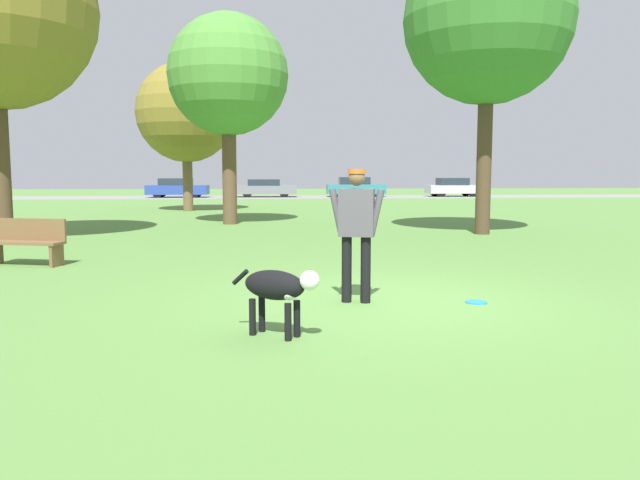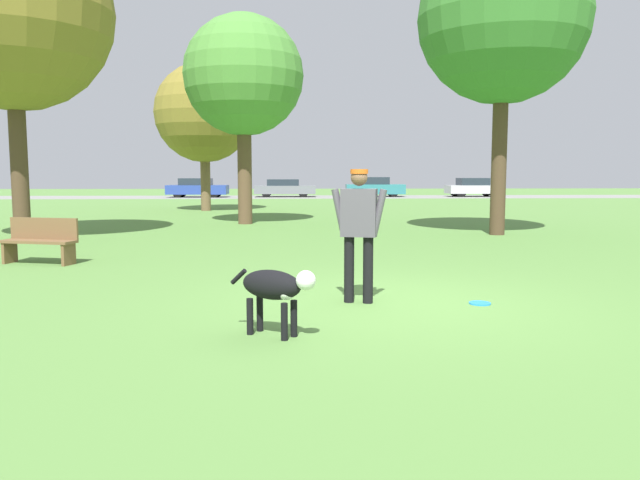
{
  "view_description": "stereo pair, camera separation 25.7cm",
  "coord_description": "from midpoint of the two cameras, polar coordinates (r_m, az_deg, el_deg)",
  "views": [
    {
      "loc": [
        -1.52,
        -7.85,
        1.66
      ],
      "look_at": [
        -0.92,
        -0.79,
        0.9
      ],
      "focal_mm": 35.0,
      "sensor_mm": 36.0,
      "label": 1
    },
    {
      "loc": [
        -1.26,
        -7.86,
        1.66
      ],
      "look_at": [
        -0.92,
        -0.79,
        0.9
      ],
      "focal_mm": 35.0,
      "sensor_mm": 36.0,
      "label": 2
    }
  ],
  "objects": [
    {
      "name": "dog",
      "position": [
        6.35,
        -5.0,
        -4.39
      ],
      "size": [
        0.93,
        0.7,
        0.71
      ],
      "rotation": [
        0.0,
        0.0,
        5.67
      ],
      "color": "black",
      "rests_on": "ground_plane"
    },
    {
      "name": "tree_near_right",
      "position": [
        18.03,
        14.69,
        18.87
      ],
      "size": [
        4.48,
        4.48,
        7.96
      ],
      "color": "#4C3826",
      "rests_on": "ground_plane"
    },
    {
      "name": "parked_car_teal",
      "position": [
        44.57,
        3.1,
        4.84
      ],
      "size": [
        4.19,
        1.82,
        1.4
      ],
      "rotation": [
        0.0,
        0.0,
        -0.03
      ],
      "color": "teal",
      "rests_on": "ground_plane"
    },
    {
      "name": "parked_car_silver",
      "position": [
        45.93,
        11.95,
        4.74
      ],
      "size": [
        3.94,
        1.94,
        1.33
      ],
      "rotation": [
        0.0,
        0.0,
        0.02
      ],
      "color": "#B7B7BC",
      "rests_on": "ground_plane"
    },
    {
      "name": "far_road_strip",
      "position": [
        43.92,
        -3.0,
        3.95
      ],
      "size": [
        120.0,
        6.0,
        0.01
      ],
      "color": "gray",
      "rests_on": "ground_plane"
    },
    {
      "name": "frisbee",
      "position": [
        8.27,
        13.23,
        -5.55
      ],
      "size": [
        0.28,
        0.28,
        0.02
      ],
      "color": "#268CE5",
      "rests_on": "ground_plane"
    },
    {
      "name": "tree_mid_center",
      "position": [
        20.9,
        -8.77,
        14.62
      ],
      "size": [
        3.88,
        3.88,
        6.75
      ],
      "color": "brown",
      "rests_on": "ground_plane"
    },
    {
      "name": "parked_car_grey",
      "position": [
        44.03,
        -5.19,
        4.75
      ],
      "size": [
        4.26,
        1.83,
        1.24
      ],
      "rotation": [
        0.0,
        0.0,
        -0.01
      ],
      "color": "slate",
      "rests_on": "ground_plane"
    },
    {
      "name": "parked_car_blue",
      "position": [
        44.24,
        -13.08,
        4.65
      ],
      "size": [
        4.2,
        1.92,
        1.32
      ],
      "rotation": [
        0.0,
        0.0,
        -0.03
      ],
      "color": "#284293",
      "rests_on": "ground_plane"
    },
    {
      "name": "tree_far_left",
      "position": [
        28.4,
        -12.39,
        11.31
      ],
      "size": [
        4.35,
        4.35,
        6.49
      ],
      "color": "brown",
      "rests_on": "ground_plane"
    },
    {
      "name": "person",
      "position": [
        7.95,
        2.42,
        1.53
      ],
      "size": [
        0.71,
        0.33,
        1.71
      ],
      "rotation": [
        0.0,
        0.0,
        -0.26
      ],
      "color": "black",
      "rests_on": "ground_plane"
    },
    {
      "name": "park_bench",
      "position": [
        12.52,
        -25.72,
        -0.03
      ],
      "size": [
        1.46,
        0.77,
        0.84
      ],
      "rotation": [
        0.0,
        0.0,
        -0.27
      ],
      "color": "brown",
      "rests_on": "ground_plane"
    },
    {
      "name": "ground_plane",
      "position": [
        8.15,
        5.14,
        -5.66
      ],
      "size": [
        120.0,
        120.0,
        0.0
      ],
      "primitive_type": "plane",
      "color": "#56843D"
    }
  ]
}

